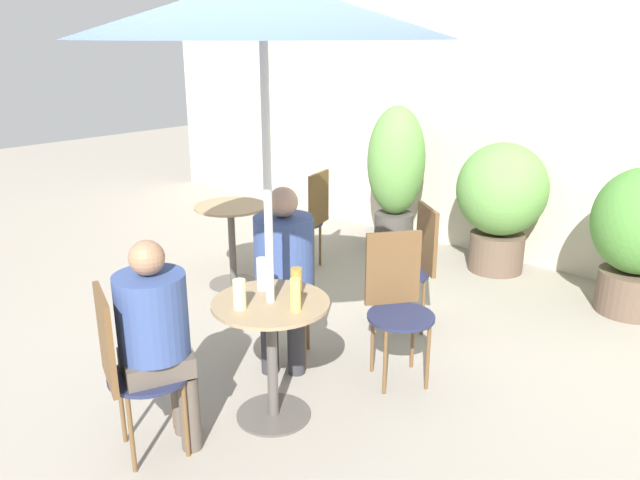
{
  "coord_description": "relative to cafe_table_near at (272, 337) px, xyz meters",
  "views": [
    {
      "loc": [
        2.44,
        -2.19,
        2.08
      ],
      "look_at": [
        0.19,
        0.33,
        0.96
      ],
      "focal_mm": 35.0,
      "sensor_mm": 36.0,
      "label": 1
    }
  ],
  "objects": [
    {
      "name": "bistro_chair_0",
      "position": [
        -0.48,
        0.6,
        0.05
      ],
      "size": [
        0.47,
        0.48,
        0.92
      ],
      "rotation": [
        0.0,
        0.0,
        0.67
      ],
      "color": "#232847",
      "rests_on": "ground_plane"
    },
    {
      "name": "potted_plant_2",
      "position": [
        1.07,
        2.85,
        0.15
      ],
      "size": [
        0.73,
        0.73,
        1.15
      ],
      "color": "brown",
      "rests_on": "ground_plane"
    },
    {
      "name": "storefront_wall",
      "position": [
        -0.19,
        3.39,
        1.0
      ],
      "size": [
        10.0,
        0.06,
        3.0
      ],
      "color": "beige",
      "rests_on": "ground_plane"
    },
    {
      "name": "bistro_chair_3",
      "position": [
        0.23,
        0.86,
        0.05
      ],
      "size": [
        0.48,
        0.47,
        0.92
      ],
      "rotation": [
        0.0,
        0.0,
        0.93
      ],
      "color": "#232847",
      "rests_on": "ground_plane"
    },
    {
      "name": "seated_person_1",
      "position": [
        -0.23,
        -0.57,
        0.18
      ],
      "size": [
        0.4,
        0.42,
        1.15
      ],
      "rotation": [
        0.0,
        0.0,
        2.76
      ],
      "color": "brown",
      "rests_on": "ground_plane"
    },
    {
      "name": "bistro_chair_4",
      "position": [
        -0.06,
        1.49,
        0.05
      ],
      "size": [
        0.47,
        0.48,
        0.92
      ],
      "rotation": [
        0.0,
        0.0,
        5.64
      ],
      "color": "#232847",
      "rests_on": "ground_plane"
    },
    {
      "name": "cafe_table_far",
      "position": [
        -1.69,
        1.16,
        -0.01
      ],
      "size": [
        0.61,
        0.61,
        0.71
      ],
      "color": "#514C47",
      "rests_on": "ground_plane"
    },
    {
      "name": "beer_glass_1",
      "position": [
        0.03,
        0.18,
        0.29
      ],
      "size": [
        0.06,
        0.06,
        0.15
      ],
      "color": "#B28433",
      "rests_on": "cafe_table_near"
    },
    {
      "name": "potted_plant_1",
      "position": [
        -0.15,
        3.01,
        0.19
      ],
      "size": [
        0.81,
        0.81,
        1.18
      ],
      "color": "brown",
      "rests_on": "ground_plane"
    },
    {
      "name": "umbrella",
      "position": [
        0.0,
        0.0,
        1.7
      ],
      "size": [
        1.82,
        1.82,
        2.34
      ],
      "color": "silver",
      "rests_on": "ground_plane"
    },
    {
      "name": "seated_person_0",
      "position": [
        -0.38,
        0.48,
        0.2
      ],
      "size": [
        0.48,
        0.48,
        1.2
      ],
      "rotation": [
        0.0,
        0.0,
        0.67
      ],
      "color": "#2D2D33",
      "rests_on": "ground_plane"
    },
    {
      "name": "beer_glass_0",
      "position": [
        0.18,
        0.01,
        0.3
      ],
      "size": [
        0.06,
        0.06,
        0.18
      ],
      "color": "#DBC65B",
      "rests_on": "cafe_table_near"
    },
    {
      "name": "beer_glass_2",
      "position": [
        -0.15,
        0.09,
        0.31
      ],
      "size": [
        0.06,
        0.06,
        0.19
      ],
      "color": "silver",
      "rests_on": "cafe_table_near"
    },
    {
      "name": "potted_plant_0",
      "position": [
        -1.25,
        2.93,
        0.3
      ],
      "size": [
        0.57,
        0.57,
        1.43
      ],
      "color": "#47423D",
      "rests_on": "ground_plane"
    },
    {
      "name": "bistro_chair_2",
      "position": [
        -1.44,
        1.87,
        0.05
      ],
      "size": [
        0.45,
        0.43,
        0.92
      ],
      "rotation": [
        0.0,
        0.0,
        4.98
      ],
      "color": "#232847",
      "rests_on": "ground_plane"
    },
    {
      "name": "ground_plane",
      "position": [
        -0.19,
        0.07,
        -0.5
      ],
      "size": [
        20.0,
        20.0,
        0.0
      ],
      "primitive_type": "plane",
      "color": "gray"
    },
    {
      "name": "bistro_chair_1",
      "position": [
        -0.28,
        -0.71,
        0.05
      ],
      "size": [
        0.45,
        0.46,
        0.92
      ],
      "rotation": [
        0.0,
        0.0,
        -3.52
      ],
      "color": "#232847",
      "rests_on": "ground_plane"
    },
    {
      "name": "beer_glass_3",
      "position": [
        -0.05,
        -0.17,
        0.29
      ],
      "size": [
        0.07,
        0.07,
        0.16
      ],
      "color": "beige",
      "rests_on": "cafe_table_near"
    },
    {
      "name": "cafe_table_near",
      "position": [
        0.0,
        0.0,
        0.0
      ],
      "size": [
        0.64,
        0.64,
        0.71
      ],
      "color": "#514C47",
      "rests_on": "ground_plane"
    }
  ]
}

